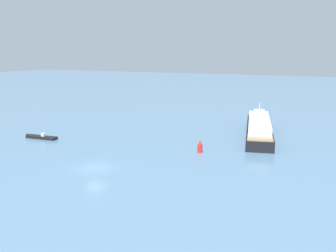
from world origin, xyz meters
name	(u,v)px	position (x,y,z in m)	size (l,w,h in m)	color
ground_plane	(95,168)	(0.00, 0.00, 0.00)	(400.00, 400.00, 0.00)	slate
white_riverboat	(259,128)	(14.21, 27.01, 1.36)	(9.19, 23.20, 5.41)	black
small_motorboat	(42,137)	(-17.63, 9.03, 0.25)	(5.94, 1.66, 0.96)	black
channel_buoy_red	(200,147)	(9.07, 12.46, 0.81)	(0.70, 0.70, 1.90)	red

